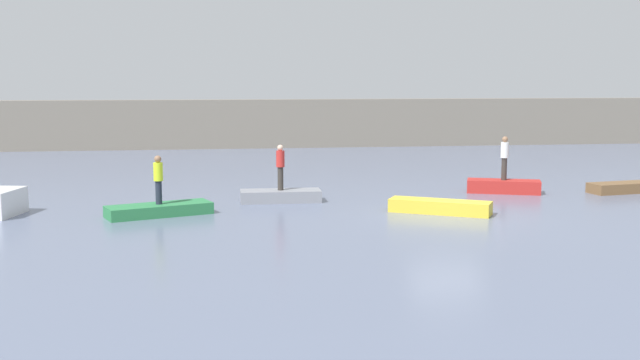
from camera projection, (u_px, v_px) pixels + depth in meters
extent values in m
plane|color=slate|center=(447.00, 216.00, 26.53)|extent=(120.00, 120.00, 0.00)
cube|color=gray|center=(329.00, 123.00, 52.36)|extent=(80.00, 1.20, 3.23)
cube|color=#2D7F47|center=(159.00, 210.00, 26.64)|extent=(3.76, 2.33, 0.40)
cube|color=gray|center=(281.00, 196.00, 29.58)|extent=(3.08, 1.16, 0.45)
cube|color=gold|center=(440.00, 207.00, 27.09)|extent=(3.53, 2.54, 0.47)
cube|color=red|center=(504.00, 186.00, 31.82)|extent=(3.10, 1.96, 0.53)
cube|color=brown|center=(631.00, 187.00, 32.02)|extent=(3.84, 1.61, 0.42)
cylinder|color=#38332D|center=(280.00, 178.00, 29.49)|extent=(0.22, 0.22, 0.90)
cylinder|color=red|center=(280.00, 159.00, 29.38)|extent=(0.32, 0.32, 0.62)
sphere|color=beige|center=(280.00, 148.00, 29.33)|extent=(0.23, 0.23, 0.23)
cylinder|color=#232838|center=(159.00, 192.00, 26.56)|extent=(0.22, 0.22, 0.81)
cylinder|color=#D8F226|center=(158.00, 172.00, 26.46)|extent=(0.32, 0.32, 0.63)
sphere|color=#936B4C|center=(158.00, 159.00, 26.41)|extent=(0.24, 0.24, 0.24)
cylinder|color=#38332D|center=(504.00, 169.00, 31.73)|extent=(0.22, 0.22, 0.92)
cylinder|color=white|center=(505.00, 150.00, 31.62)|extent=(0.32, 0.32, 0.64)
sphere|color=#936B4C|center=(505.00, 139.00, 31.56)|extent=(0.24, 0.24, 0.24)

